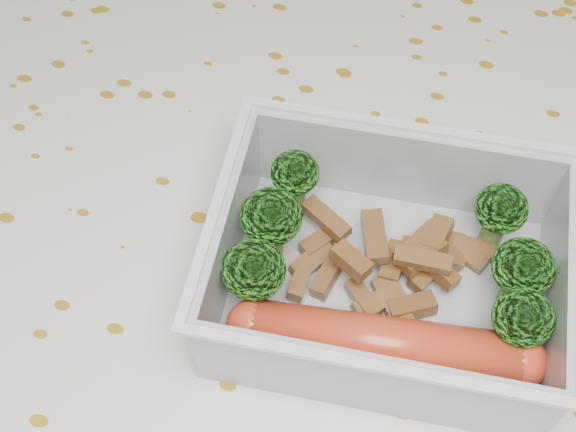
# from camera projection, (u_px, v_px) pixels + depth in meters

# --- Properties ---
(dining_table) EXTENTS (1.40, 0.90, 0.75)m
(dining_table) POSITION_uv_depth(u_px,v_px,m) (294.00, 310.00, 0.52)
(dining_table) COLOR brown
(dining_table) RESTS_ON ground
(tablecloth) EXTENTS (1.46, 0.96, 0.19)m
(tablecloth) POSITION_uv_depth(u_px,v_px,m) (295.00, 271.00, 0.48)
(tablecloth) COLOR silver
(tablecloth) RESTS_ON dining_table
(lunch_container) EXTENTS (0.19, 0.15, 0.06)m
(lunch_container) POSITION_uv_depth(u_px,v_px,m) (387.00, 276.00, 0.41)
(lunch_container) COLOR silver
(lunch_container) RESTS_ON tablecloth
(broccoli_florets) EXTENTS (0.16, 0.10, 0.05)m
(broccoli_florets) POSITION_uv_depth(u_px,v_px,m) (387.00, 248.00, 0.40)
(broccoli_florets) COLOR #608C3F
(broccoli_florets) RESTS_ON lunch_container
(meat_pile) EXTENTS (0.11, 0.07, 0.03)m
(meat_pile) POSITION_uv_depth(u_px,v_px,m) (393.00, 262.00, 0.42)
(meat_pile) COLOR brown
(meat_pile) RESTS_ON lunch_container
(sausage) EXTENTS (0.16, 0.05, 0.03)m
(sausage) POSITION_uv_depth(u_px,v_px,m) (384.00, 344.00, 0.39)
(sausage) COLOR #B6361D
(sausage) RESTS_ON lunch_container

